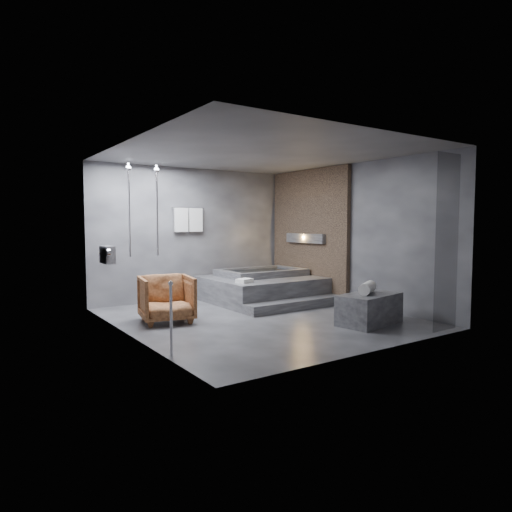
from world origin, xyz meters
TOP-DOWN VIEW (x-y plane):
  - room at (0.40, 0.24)m, footprint 5.00×5.04m
  - tub_deck at (1.05, 1.45)m, footprint 2.20×2.00m
  - tub_step at (1.05, 0.27)m, footprint 2.20×0.36m
  - concrete_bench at (1.22, -1.39)m, footprint 1.18×0.78m
  - driftwood_chair at (-1.44, 0.61)m, footprint 0.98×1.00m
  - rolled_towel at (1.21, -1.34)m, footprint 0.55×0.43m
  - deck_towel at (0.26, 0.87)m, footprint 0.34×0.29m

SIDE VIEW (x-z plane):
  - tub_step at x=1.05m, z-range 0.00..0.18m
  - concrete_bench at x=1.22m, z-range 0.00..0.49m
  - tub_deck at x=1.05m, z-range 0.00..0.50m
  - driftwood_chair at x=-1.44m, z-range 0.00..0.77m
  - deck_towel at x=0.26m, z-range 0.50..0.58m
  - rolled_towel at x=1.21m, z-range 0.49..0.68m
  - room at x=0.40m, z-range 0.32..3.14m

